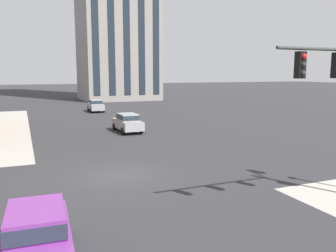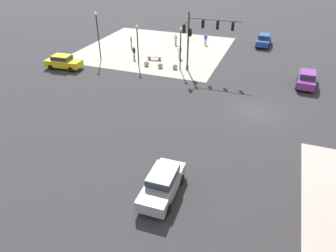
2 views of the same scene
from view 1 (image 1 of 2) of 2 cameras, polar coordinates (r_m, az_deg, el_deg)
name	(u,v)px [view 1 (image 1 of 2)]	position (r m, az deg, el deg)	size (l,w,h in m)	color
ground_plane	(119,175)	(18.84, -7.90, -7.84)	(320.00, 320.00, 0.00)	#2D2D30
car_main_northbound_near	(37,237)	(10.58, -20.52, -16.48)	(2.06, 4.48, 1.68)	#7A3389
car_cross_eastbound	(96,105)	(49.59, -11.64, 3.34)	(2.03, 4.47, 1.68)	#99999E
car_cross_westbound	(127,122)	(32.06, -6.60, 0.68)	(1.98, 4.44, 1.68)	#99999E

